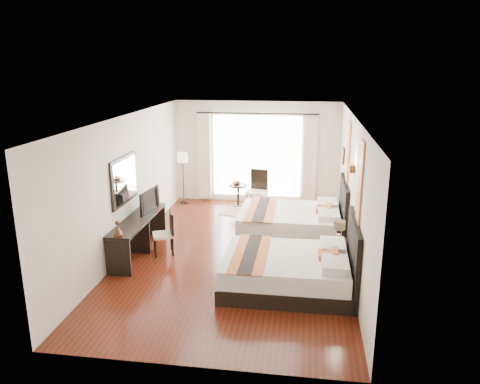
# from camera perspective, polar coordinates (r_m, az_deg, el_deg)

# --- Properties ---
(floor) EXTENTS (4.50, 7.50, 0.01)m
(floor) POSITION_cam_1_polar(r_m,az_deg,el_deg) (9.74, -0.43, -7.53)
(floor) COLOR #3E150B
(floor) RESTS_ON ground
(ceiling) EXTENTS (4.50, 7.50, 0.02)m
(ceiling) POSITION_cam_1_polar(r_m,az_deg,el_deg) (9.01, -0.47, 9.04)
(ceiling) COLOR white
(ceiling) RESTS_ON wall_headboard
(wall_headboard) EXTENTS (0.01, 7.50, 2.80)m
(wall_headboard) POSITION_cam_1_polar(r_m,az_deg,el_deg) (9.22, 13.49, -0.06)
(wall_headboard) COLOR silver
(wall_headboard) RESTS_ON floor
(wall_desk) EXTENTS (0.01, 7.50, 2.80)m
(wall_desk) POSITION_cam_1_polar(r_m,az_deg,el_deg) (9.85, -13.47, 0.96)
(wall_desk) COLOR silver
(wall_desk) RESTS_ON floor
(wall_window) EXTENTS (4.50, 0.01, 2.80)m
(wall_window) POSITION_cam_1_polar(r_m,az_deg,el_deg) (12.89, 2.07, 4.81)
(wall_window) COLOR silver
(wall_window) RESTS_ON floor
(wall_entry) EXTENTS (4.50, 0.01, 2.80)m
(wall_entry) POSITION_cam_1_polar(r_m,az_deg,el_deg) (5.81, -6.10, -9.18)
(wall_entry) COLOR silver
(wall_entry) RESTS_ON floor
(window_glass) EXTENTS (2.40, 0.02, 2.20)m
(window_glass) POSITION_cam_1_polar(r_m,az_deg,el_deg) (12.90, 2.06, 4.36)
(window_glass) COLOR white
(window_glass) RESTS_ON wall_window
(sheer_curtain) EXTENTS (2.30, 0.02, 2.10)m
(sheer_curtain) POSITION_cam_1_polar(r_m,az_deg,el_deg) (12.84, 2.03, 4.31)
(sheer_curtain) COLOR white
(sheer_curtain) RESTS_ON wall_window
(drape_left) EXTENTS (0.35, 0.14, 2.35)m
(drape_left) POSITION_cam_1_polar(r_m,az_deg,el_deg) (13.04, -4.36, 4.36)
(drape_left) COLOR beige
(drape_left) RESTS_ON floor
(drape_right) EXTENTS (0.35, 0.14, 2.35)m
(drape_right) POSITION_cam_1_polar(r_m,az_deg,el_deg) (12.73, 8.52, 3.96)
(drape_right) COLOR beige
(drape_right) RESTS_ON floor
(art_panel_near) EXTENTS (0.03, 0.50, 1.35)m
(art_panel_near) POSITION_cam_1_polar(r_m,az_deg,el_deg) (7.79, 14.44, 1.20)
(art_panel_near) COLOR maroon
(art_panel_near) RESTS_ON wall_headboard
(art_panel_far) EXTENTS (0.03, 0.50, 1.35)m
(art_panel_far) POSITION_cam_1_polar(r_m,az_deg,el_deg) (10.21, 13.06, 4.66)
(art_panel_far) COLOR maroon
(art_panel_far) RESTS_ON wall_headboard
(wall_sconce) EXTENTS (0.10, 0.14, 0.14)m
(wall_sconce) POSITION_cam_1_polar(r_m,az_deg,el_deg) (8.85, 13.47, 2.78)
(wall_sconce) COLOR #462819
(wall_sconce) RESTS_ON wall_headboard
(mirror_frame) EXTENTS (0.04, 1.25, 0.95)m
(mirror_frame) POSITION_cam_1_polar(r_m,az_deg,el_deg) (9.57, -13.95, 1.42)
(mirror_frame) COLOR black
(mirror_frame) RESTS_ON wall_desk
(mirror_glass) EXTENTS (0.01, 1.12, 0.82)m
(mirror_glass) POSITION_cam_1_polar(r_m,az_deg,el_deg) (9.56, -13.81, 1.42)
(mirror_glass) COLOR white
(mirror_glass) RESTS_ON mirror_frame
(bed_near) EXTENTS (2.27, 1.77, 1.28)m
(bed_near) POSITION_cam_1_polar(r_m,az_deg,el_deg) (8.29, 6.31, -9.41)
(bed_near) COLOR black
(bed_near) RESTS_ON floor
(bed_far) EXTENTS (2.34, 1.82, 1.32)m
(bed_far) POSITION_cam_1_polar(r_m,az_deg,el_deg) (10.59, 6.62, -3.66)
(bed_far) COLOR black
(bed_far) RESTS_ON floor
(nightstand) EXTENTS (0.39, 0.49, 0.47)m
(nightstand) POSITION_cam_1_polar(r_m,az_deg,el_deg) (9.35, 11.77, -7.29)
(nightstand) COLOR black
(nightstand) RESTS_ON floor
(table_lamp) EXTENTS (0.22, 0.22, 0.35)m
(table_lamp) POSITION_cam_1_polar(r_m,az_deg,el_deg) (9.28, 12.02, -4.13)
(table_lamp) COLOR black
(table_lamp) RESTS_ON nightstand
(vase) EXTENTS (0.13, 0.13, 0.13)m
(vase) POSITION_cam_1_polar(r_m,az_deg,el_deg) (9.07, 11.90, -5.80)
(vase) COLOR black
(vase) RESTS_ON nightstand
(console_desk) EXTENTS (0.50, 2.20, 0.76)m
(console_desk) POSITION_cam_1_polar(r_m,az_deg,el_deg) (9.84, -12.26, -5.25)
(console_desk) COLOR black
(console_desk) RESTS_ON floor
(television) EXTENTS (0.21, 0.84, 0.48)m
(television) POSITION_cam_1_polar(r_m,az_deg,el_deg) (10.08, -11.39, -0.98)
(television) COLOR black
(television) RESTS_ON console_desk
(bronze_figurine) EXTENTS (0.19, 0.19, 0.26)m
(bronze_figurine) POSITION_cam_1_polar(r_m,az_deg,el_deg) (8.80, -14.68, -4.43)
(bronze_figurine) COLOR #462819
(bronze_figurine) RESTS_ON console_desk
(desk_chair) EXTENTS (0.53, 0.53, 0.88)m
(desk_chair) POSITION_cam_1_polar(r_m,az_deg,el_deg) (9.76, -9.20, -5.95)
(desk_chair) COLOR #C2B995
(desk_chair) RESTS_ON floor
(floor_lamp) EXTENTS (0.29, 0.29, 1.42)m
(floor_lamp) POSITION_cam_1_polar(r_m,az_deg,el_deg) (12.87, -7.01, 3.76)
(floor_lamp) COLOR black
(floor_lamp) RESTS_ON floor
(side_table) EXTENTS (0.52, 0.52, 0.60)m
(side_table) POSITION_cam_1_polar(r_m,az_deg,el_deg) (12.74, -0.22, -0.39)
(side_table) COLOR black
(side_table) RESTS_ON floor
(fruit_bowl) EXTENTS (0.25, 0.25, 0.05)m
(fruit_bowl) POSITION_cam_1_polar(r_m,az_deg,el_deg) (12.66, -0.40, 1.05)
(fruit_bowl) COLOR #402317
(fruit_bowl) RESTS_ON side_table
(window_chair) EXTENTS (0.58, 0.58, 1.07)m
(window_chair) POSITION_cam_1_polar(r_m,az_deg,el_deg) (12.38, 2.10, -0.76)
(window_chair) COLOR #C2B995
(window_chair) RESTS_ON floor
(jute_rug) EXTENTS (1.43, 1.13, 0.01)m
(jute_rug) POSITION_cam_1_polar(r_m,az_deg,el_deg) (12.24, 0.81, -2.52)
(jute_rug) COLOR tan
(jute_rug) RESTS_ON floor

